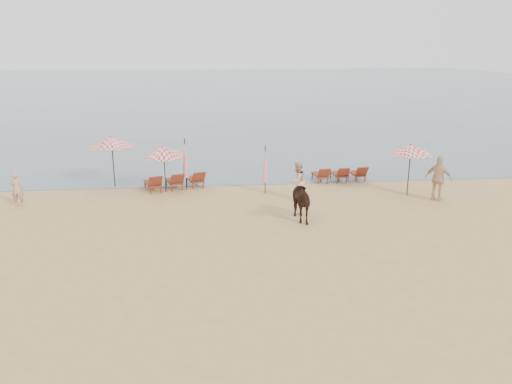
% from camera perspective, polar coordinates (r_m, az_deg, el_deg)
% --- Properties ---
extents(ground, '(120.00, 120.00, 0.00)m').
position_cam_1_polar(ground, '(14.86, 1.94, -9.44)').
color(ground, tan).
rests_on(ground, ground).
extents(sea, '(160.00, 140.00, 0.06)m').
position_cam_1_polar(sea, '(93.52, -4.68, 12.13)').
color(sea, '#51606B').
rests_on(sea, ground).
extents(lounger_cluster_left, '(2.99, 2.27, 0.58)m').
position_cam_1_polar(lounger_cluster_left, '(23.79, -9.24, 1.28)').
color(lounger_cluster_left, brown).
rests_on(lounger_cluster_left, ground).
extents(lounger_cluster_right, '(2.60, 1.65, 0.55)m').
position_cam_1_polar(lounger_cluster_right, '(25.24, 9.55, 2.08)').
color(lounger_cluster_right, brown).
rests_on(lounger_cluster_right, ground).
extents(umbrella_open_left_a, '(2.15, 2.15, 2.45)m').
position_cam_1_polar(umbrella_open_left_a, '(24.45, -16.19, 5.58)').
color(umbrella_open_left_a, black).
rests_on(umbrella_open_left_a, ground).
extents(umbrella_open_left_b, '(1.75, 1.78, 2.23)m').
position_cam_1_polar(umbrella_open_left_b, '(23.05, -10.50, 4.64)').
color(umbrella_open_left_b, black).
rests_on(umbrella_open_left_b, ground).
extents(umbrella_open_right, '(1.94, 1.94, 2.37)m').
position_cam_1_polar(umbrella_open_right, '(23.07, 17.28, 4.71)').
color(umbrella_open_right, black).
rests_on(umbrella_open_right, ground).
extents(umbrella_closed_left, '(0.30, 0.30, 2.46)m').
position_cam_1_polar(umbrella_closed_left, '(23.35, -8.09, 3.85)').
color(umbrella_closed_left, black).
rests_on(umbrella_closed_left, ground).
extents(umbrella_closed_right, '(0.27, 0.27, 2.23)m').
position_cam_1_polar(umbrella_closed_right, '(22.53, 1.06, 3.20)').
color(umbrella_closed_right, black).
rests_on(umbrella_closed_right, ground).
extents(cow, '(1.09, 2.01, 1.62)m').
position_cam_1_polar(cow, '(19.18, 4.74, -0.91)').
color(cow, black).
rests_on(cow, ground).
extents(beachgoer_left, '(0.55, 0.37, 1.49)m').
position_cam_1_polar(beachgoer_left, '(23.11, -25.64, 0.32)').
color(beachgoer_left, tan).
rests_on(beachgoer_left, ground).
extents(beachgoer_right_a, '(1.05, 1.00, 1.71)m').
position_cam_1_polar(beachgoer_right_a, '(21.71, 4.77, 1.23)').
color(beachgoer_right_a, tan).
rests_on(beachgoer_right_a, ground).
extents(beachgoer_right_b, '(1.18, 1.12, 1.97)m').
position_cam_1_polar(beachgoer_right_b, '(22.96, 20.15, 1.45)').
color(beachgoer_right_b, tan).
rests_on(beachgoer_right_b, ground).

